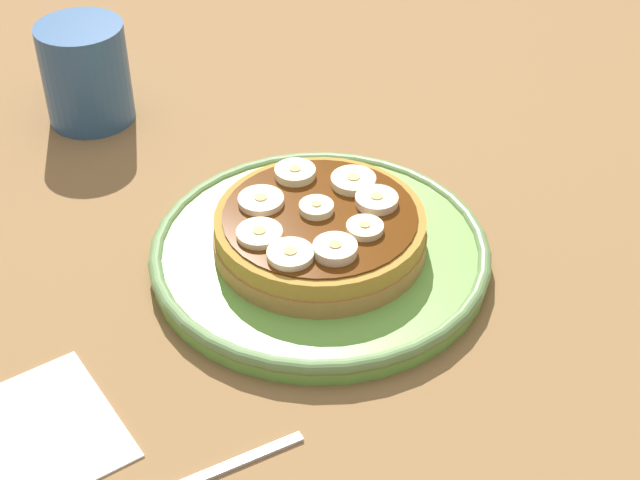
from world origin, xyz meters
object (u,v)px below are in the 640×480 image
object	(u,v)px
banana_slice_4	(295,173)
pancake_stack	(320,232)
banana_slice_5	(353,181)
plate	(320,253)
banana_slice_0	(319,207)
banana_slice_1	(377,201)
banana_slice_8	(290,255)
fork	(194,479)
banana_slice_6	(259,234)
banana_slice_2	(335,250)
coffee_mug	(84,70)
napkin	(27,437)
banana_slice_7	(365,229)
banana_slice_3	(261,201)

from	to	relation	value
banana_slice_4	pancake_stack	bearing A→B (deg)	170.08
pancake_stack	banana_slice_5	xyz separation A→B (cm)	(2.15, -4.30, 1.83)
plate	banana_slice_5	xyz separation A→B (cm)	(2.07, -4.23, 3.93)
banana_slice_0	banana_slice_1	xyz separation A→B (cm)	(-1.51, -4.14, 0.02)
banana_slice_0	banana_slice_4	xyz separation A→B (cm)	(4.80, -0.63, 0.03)
banana_slice_8	fork	bearing A→B (deg)	129.96
plate	banana_slice_6	xyz separation A→B (cm)	(0.06, 5.09, 3.85)
banana_slice_6	banana_slice_1	bearing A→B (deg)	-96.23
banana_slice_0	banana_slice_2	world-z (taller)	banana_slice_2
coffee_mug	banana_slice_1	bearing A→B (deg)	-158.74
coffee_mug	fork	world-z (taller)	coffee_mug
banana_slice_0	napkin	size ratio (longest dim) A/B	0.24
banana_slice_5	coffee_mug	world-z (taller)	coffee_mug
pancake_stack	banana_slice_0	size ratio (longest dim) A/B	6.40
banana_slice_8	napkin	size ratio (longest dim) A/B	0.31
banana_slice_7	pancake_stack	bearing A→B (deg)	29.98
banana_slice_1	fork	world-z (taller)	banana_slice_1
banana_slice_4	banana_slice_2	bearing A→B (deg)	166.99
banana_slice_1	banana_slice_8	xyz separation A→B (cm)	(-2.25, 8.71, -0.06)
banana_slice_1	pancake_stack	bearing A→B (deg)	78.67
pancake_stack	fork	xyz separation A→B (cm)	(-13.89, 17.07, -2.89)
banana_slice_5	napkin	bearing A→B (deg)	104.67
banana_slice_0	coffee_mug	world-z (taller)	coffee_mug
banana_slice_8	banana_slice_3	bearing A→B (deg)	-10.15
banana_slice_6	coffee_mug	distance (cm)	29.96
banana_slice_8	napkin	distance (cm)	21.19
banana_slice_4	banana_slice_6	xyz separation A→B (cm)	(-5.28, 5.97, -0.10)
pancake_stack	banana_slice_5	bearing A→B (deg)	-63.46
banana_slice_7	banana_slice_8	world-z (taller)	same
banana_slice_5	coffee_mug	xyz separation A→B (cm)	(27.85, 11.86, -0.08)
banana_slice_5	banana_slice_6	world-z (taller)	banana_slice_5
banana_slice_6	coffee_mug	size ratio (longest dim) A/B	0.29
pancake_stack	banana_slice_1	bearing A→B (deg)	-101.33
pancake_stack	banana_slice_1	size ratio (longest dim) A/B	5.10
banana_slice_1	banana_slice_7	distance (cm)	3.51
plate	banana_slice_7	bearing A→B (deg)	-151.54
banana_slice_6	banana_slice_8	distance (cm)	3.38
banana_slice_5	coffee_mug	distance (cm)	30.27
plate	banana_slice_8	bearing A→B (deg)	126.74
banana_slice_0	fork	size ratio (longest dim) A/B	0.20
banana_slice_3	banana_slice_6	bearing A→B (deg)	150.25
banana_slice_1	banana_slice_8	distance (cm)	9.00
banana_slice_5	napkin	xyz separation A→B (cm)	(-7.61, 29.07, -4.81)
plate	banana_slice_7	size ratio (longest dim) A/B	9.51
banana_slice_0	banana_slice_7	xyz separation A→B (cm)	(-3.89, -1.57, -0.04)
plate	banana_slice_3	size ratio (longest dim) A/B	7.49
pancake_stack	coffee_mug	distance (cm)	30.98
banana_slice_0	coffee_mug	size ratio (longest dim) A/B	0.23
banana_slice_4	napkin	size ratio (longest dim) A/B	0.30
banana_slice_0	banana_slice_3	size ratio (longest dim) A/B	0.75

